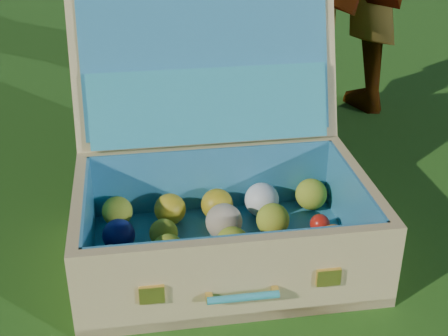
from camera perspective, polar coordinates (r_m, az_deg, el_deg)
ground at (r=1.38m, az=-1.95°, el=-11.91°), size 60.00×60.00×0.00m
suitcase at (r=1.48m, az=-0.65°, el=-0.57°), size 0.75×0.72×0.62m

